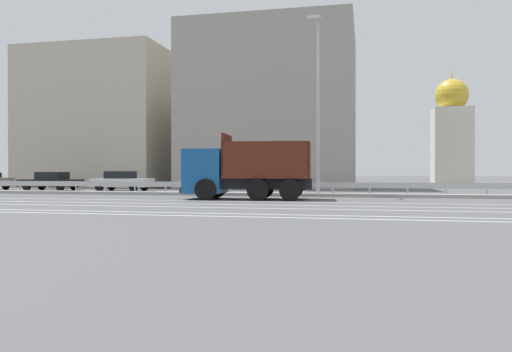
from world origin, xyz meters
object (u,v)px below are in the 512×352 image
object	(u,v)px
parked_car_2	(51,181)
church_tower	(452,134)
street_lamp_1	(318,101)
parked_car_3	(122,181)
dump_truck	(232,174)
median_road_sign	(304,173)

from	to	relation	value
parked_car_2	church_tower	xyz separation A→B (m)	(31.44, 19.28, 4.47)
street_lamp_1	parked_car_3	bearing A→B (deg)	160.44
church_tower	street_lamp_1	bearing A→B (deg)	-114.14
parked_car_2	street_lamp_1	bearing A→B (deg)	-104.97
parked_car_2	church_tower	size ratio (longest dim) A/B	0.39
dump_truck	church_tower	size ratio (longest dim) A/B	0.57
dump_truck	parked_car_3	bearing A→B (deg)	45.29
dump_truck	median_road_sign	distance (m)	4.95
church_tower	parked_car_2	bearing A→B (deg)	-148.47
street_lamp_1	parked_car_2	bearing A→B (deg)	165.75
dump_truck	median_road_sign	bearing A→B (deg)	-44.59
parked_car_3	church_tower	size ratio (longest dim) A/B	0.39
parked_car_2	parked_car_3	distance (m)	5.76
median_road_sign	street_lamp_1	xyz separation A→B (m)	(0.77, 0.02, 4.06)
dump_truck	church_tower	distance (m)	32.23
median_road_sign	parked_car_3	xyz separation A→B (m)	(-13.93, 5.24, -0.57)
median_road_sign	street_lamp_1	distance (m)	4.14
parked_car_2	median_road_sign	bearing A→B (deg)	-105.55
dump_truck	street_lamp_1	size ratio (longest dim) A/B	0.67
dump_truck	street_lamp_1	xyz separation A→B (m)	(3.95, 3.81, 4.09)
parked_car_2	parked_car_3	xyz separation A→B (m)	(5.76, 0.03, 0.02)
median_road_sign	parked_car_3	size ratio (longest dim) A/B	0.53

